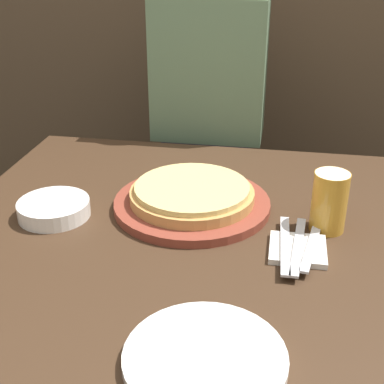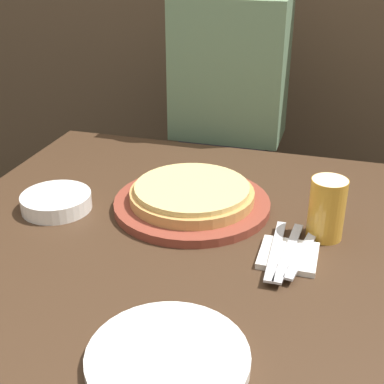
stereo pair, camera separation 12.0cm
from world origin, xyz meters
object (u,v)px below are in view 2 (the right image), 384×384
Objects in this scene: beer_glass at (327,206)px; side_bowl at (56,202)px; fork at (276,250)px; dinner_knife at (289,252)px; diner_person at (227,150)px; spoon at (302,254)px; dinner_plate at (168,358)px; pizza_on_board at (192,198)px.

beer_glass is 0.82× the size of side_bowl.
fork is 1.00× the size of dinner_knife.
beer_glass is 0.10× the size of diner_person.
beer_glass reaches higher than spoon.
beer_glass is 0.53× the size of dinner_plate.
diner_person reaches higher than spoon.
diner_person is at bearing 98.02° from dinner_plate.
fork is at bearing -70.02° from diner_person.
fork is 0.17× the size of diner_person.
pizza_on_board is 0.31m from side_bowl.
diner_person reaches higher than fork.
side_bowl is 0.56m from spoon.
beer_glass reaches higher than dinner_plate.
beer_glass is at bearing -60.38° from diner_person.
side_bowl is 0.51m from fork.
pizza_on_board is 0.30m from spoon.
pizza_on_board is 0.27× the size of diner_person.
beer_glass is 0.59m from side_bowl.
pizza_on_board is 2.74× the size of beer_glass.
side_bowl is 0.53m from dinner_knife.
pizza_on_board is 1.46× the size of dinner_plate.
diner_person is (-0.25, 0.70, -0.09)m from fork.
diner_person reaches higher than dinner_knife.
dinner_plate is at bearing -77.80° from pizza_on_board.
pizza_on_board is 0.56m from diner_person.
diner_person reaches higher than beer_glass.
pizza_on_board reaches higher than dinner_knife.
diner_person is at bearing 113.53° from spoon.
spoon is (-0.03, -0.10, -0.06)m from beer_glass.
fork is 1.18× the size of spoon.
dinner_knife and spoon have the same top height.
pizza_on_board is 1.91× the size of spoon.
fork is (0.21, -0.15, -0.01)m from pizza_on_board.
side_bowl is at bearing -175.58° from beer_glass.
dinner_plate reaches higher than dinner_knife.
dinner_knife is at bearing -31.85° from pizza_on_board.
diner_person is (-0.34, 0.59, -0.14)m from beer_glass.
dinner_plate is 0.35m from dinner_knife.
dinner_knife is at bearing 67.82° from dinner_plate.
pizza_on_board reaches higher than side_bowl.
dinner_knife is at bearing -120.31° from beer_glass.
dinner_plate is 1.31× the size of spoon.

